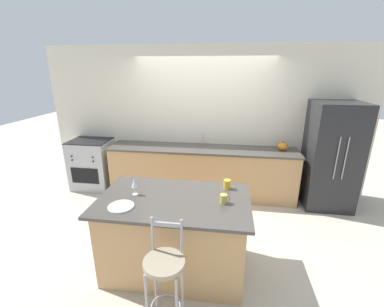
{
  "coord_description": "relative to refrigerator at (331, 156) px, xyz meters",
  "views": [
    {
      "loc": [
        0.45,
        -4.06,
        2.3
      ],
      "look_at": [
        -0.04,
        -0.6,
        1.13
      ],
      "focal_mm": 24.0,
      "sensor_mm": 36.0,
      "label": 1
    }
  ],
  "objects": [
    {
      "name": "dinner_plate",
      "position": [
        -2.8,
        -2.15,
        0.04
      ],
      "size": [
        0.27,
        0.27,
        0.02
      ],
      "color": "white",
      "rests_on": "kitchen_island"
    },
    {
      "name": "wine_glass",
      "position": [
        -2.75,
        -1.87,
        0.17
      ],
      "size": [
        0.06,
        0.06,
        0.19
      ],
      "color": "white",
      "rests_on": "kitchen_island"
    },
    {
      "name": "bar_stool_near",
      "position": [
        -2.23,
        -2.62,
        -0.31
      ],
      "size": [
        0.36,
        0.36,
        1.07
      ],
      "color": "#99999E",
      "rests_on": "ground_plane"
    },
    {
      "name": "sink_faucet",
      "position": [
        -2.19,
        0.28,
        0.16
      ],
      "size": [
        0.02,
        0.13,
        0.22
      ],
      "color": "#ADAFB5",
      "rests_on": "back_counter"
    },
    {
      "name": "coffee_mug",
      "position": [
        -1.75,
        -1.92,
        0.09
      ],
      "size": [
        0.11,
        0.08,
        0.1
      ],
      "color": "#C1B251",
      "rests_on": "kitchen_island"
    },
    {
      "name": "back_counter",
      "position": [
        -2.19,
        0.07,
        -0.44
      ],
      "size": [
        3.42,
        0.69,
        0.92
      ],
      "color": "tan",
      "rests_on": "ground_plane"
    },
    {
      "name": "wall_back",
      "position": [
        -2.19,
        0.4,
        0.45
      ],
      "size": [
        6.0,
        0.07,
        2.7
      ],
      "color": "beige",
      "rests_on": "ground_plane"
    },
    {
      "name": "oven_range",
      "position": [
        -4.37,
        0.07,
        -0.41
      ],
      "size": [
        0.75,
        0.64,
        0.97
      ],
      "color": "#ADAFB5",
      "rests_on": "ground_plane"
    },
    {
      "name": "pumpkin_decoration",
      "position": [
        -0.76,
        0.13,
        0.09
      ],
      "size": [
        0.18,
        0.18,
        0.16
      ],
      "color": "orange",
      "rests_on": "back_counter"
    },
    {
      "name": "kitchen_island",
      "position": [
        -2.29,
        -1.9,
        -0.43
      ],
      "size": [
        1.67,
        1.01,
        0.93
      ],
      "color": "tan",
      "rests_on": "ground_plane"
    },
    {
      "name": "refrigerator",
      "position": [
        0.0,
        0.0,
        0.0
      ],
      "size": [
        0.77,
        0.78,
        1.8
      ],
      "color": "#232326",
      "rests_on": "ground_plane"
    },
    {
      "name": "ground_plane",
      "position": [
        -2.19,
        -0.31,
        -0.9
      ],
      "size": [
        18.0,
        18.0,
        0.0
      ],
      "primitive_type": "plane",
      "color": "beige"
    },
    {
      "name": "tumbler_cup",
      "position": [
        -1.72,
        -1.57,
        0.09
      ],
      "size": [
        0.08,
        0.08,
        0.11
      ],
      "color": "gold",
      "rests_on": "kitchen_island"
    }
  ]
}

